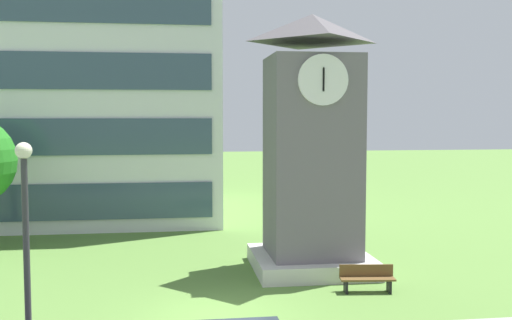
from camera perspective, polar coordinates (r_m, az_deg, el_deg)
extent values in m
plane|color=#567F38|center=(18.09, -3.78, -14.54)|extent=(160.00, 160.00, 0.00)
cube|color=silver|center=(37.85, -14.93, 9.81)|extent=(14.02, 14.61, 19.20)
cube|color=#384C60|center=(30.67, -16.33, -3.85)|extent=(12.90, 0.10, 1.80)
cube|color=#384C60|center=(30.39, -16.45, 2.13)|extent=(12.90, 0.10, 1.80)
cube|color=#384C60|center=(30.45, -16.58, 8.16)|extent=(12.90, 0.10, 1.80)
cube|color=#384C60|center=(30.85, -16.71, 14.09)|extent=(12.90, 0.10, 1.80)
cube|color=slate|center=(22.52, 5.30, -0.40)|extent=(3.22, 3.22, 8.02)
cube|color=beige|center=(23.11, 5.24, -9.61)|extent=(4.34, 4.34, 0.60)
pyramid|color=#555155|center=(22.68, 5.39, 12.40)|extent=(3.54, 3.54, 1.03)
cylinder|color=white|center=(20.86, 6.41, 7.61)|extent=(1.77, 0.12, 1.77)
cylinder|color=white|center=(22.92, 9.45, 7.27)|extent=(0.12, 1.77, 1.77)
cube|color=black|center=(20.81, 6.46, 8.06)|extent=(0.04, 0.08, 0.53)
cube|color=black|center=(20.79, 6.47, 7.62)|extent=(0.06, 0.04, 0.80)
cube|color=brown|center=(20.43, 10.58, -11.08)|extent=(1.84, 0.67, 0.06)
cube|color=brown|center=(20.58, 10.46, -10.30)|extent=(1.80, 0.24, 0.40)
cube|color=black|center=(20.35, 8.55, -11.77)|extent=(0.13, 0.44, 0.45)
cube|color=black|center=(20.65, 12.56, -11.59)|extent=(0.13, 0.44, 0.45)
cylinder|color=#333338|center=(14.15, -20.98, -9.84)|extent=(0.14, 0.14, 4.90)
sphere|color=#F2EFCC|center=(13.76, -21.27, 0.85)|extent=(0.36, 0.36, 0.36)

